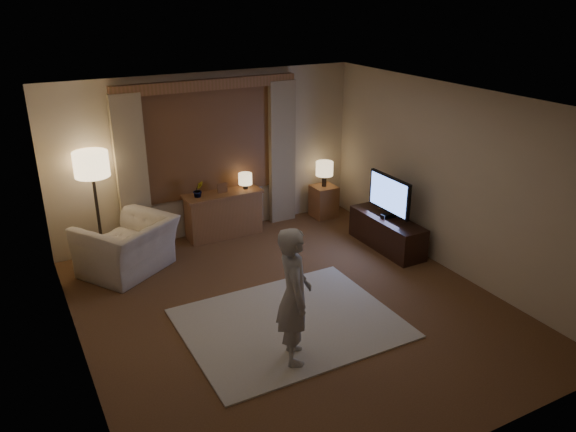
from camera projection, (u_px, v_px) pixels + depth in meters
room at (273, 197)px, 7.02m from camera, size 5.04×5.54×2.64m
rug at (290, 323)px, 6.76m from camera, size 2.50×2.00×0.02m
sideboard at (224, 215)px, 9.07m from camera, size 1.20×0.40×0.70m
picture_frame at (222, 189)px, 8.90m from camera, size 0.16×0.02×0.20m
plant at (198, 190)px, 8.70m from camera, size 0.17×0.13×0.30m
table_lamp_sideboard at (245, 180)px, 9.04m from camera, size 0.22×0.22×0.30m
floor_lamp at (92, 170)px, 7.83m from camera, size 0.48×0.48×1.66m
armchair at (128, 247)px, 7.89m from camera, size 1.55×1.50×0.77m
side_table at (324, 201)px, 9.87m from camera, size 0.40×0.40×0.56m
table_lamp_side at (324, 169)px, 9.65m from camera, size 0.30×0.30×0.44m
tv_stand at (387, 232)px, 8.68m from camera, size 0.45×1.40×0.50m
tv at (389, 195)px, 8.45m from camera, size 0.22×0.92×0.66m
person at (294, 296)px, 5.83m from camera, size 0.53×0.65×1.53m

